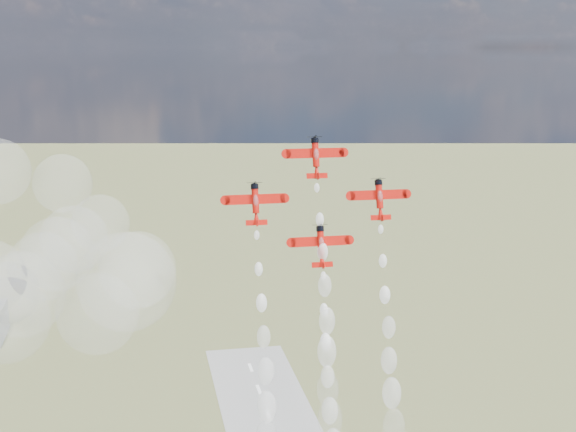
{
  "coord_description": "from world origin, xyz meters",
  "views": [
    {
      "loc": [
        -39.58,
        -149.06,
        117.47
      ],
      "look_at": [
        -10.84,
        -0.14,
        85.49
      ],
      "focal_mm": 50.0,
      "sensor_mm": 36.0,
      "label": 1
    }
  ],
  "objects_px": {
    "plane_lead": "(316,157)",
    "plane_left": "(255,203)",
    "plane_right": "(379,199)",
    "plane_slot": "(321,245)"
  },
  "relations": [
    {
      "from": "plane_right",
      "to": "plane_slot",
      "type": "bearing_deg",
      "value": -168.37
    },
    {
      "from": "plane_slot",
      "to": "plane_left",
      "type": "bearing_deg",
      "value": 168.37
    },
    {
      "from": "plane_left",
      "to": "plane_lead",
      "type": "bearing_deg",
      "value": 11.63
    },
    {
      "from": "plane_left",
      "to": "plane_right",
      "type": "relative_size",
      "value": 1.0
    },
    {
      "from": "plane_slot",
      "to": "plane_right",
      "type": "bearing_deg",
      "value": 11.63
    },
    {
      "from": "plane_left",
      "to": "plane_slot",
      "type": "distance_m",
      "value": 15.08
    },
    {
      "from": "plane_lead",
      "to": "plane_right",
      "type": "xyz_separation_m",
      "value": [
        12.35,
        -2.54,
        -8.27
      ]
    },
    {
      "from": "plane_lead",
      "to": "plane_left",
      "type": "relative_size",
      "value": 1.0
    },
    {
      "from": "plane_left",
      "to": "plane_slot",
      "type": "xyz_separation_m",
      "value": [
        12.35,
        -2.54,
        -8.27
      ]
    },
    {
      "from": "plane_right",
      "to": "plane_left",
      "type": "bearing_deg",
      "value": 180.0
    }
  ]
}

